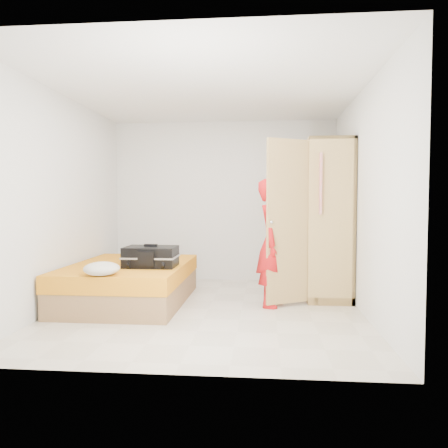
# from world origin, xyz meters

# --- Properties ---
(room) EXTENTS (4.00, 4.02, 2.60)m
(room) POSITION_xyz_m (0.00, 0.00, 1.30)
(room) COLOR beige
(room) RESTS_ON ground
(bed) EXTENTS (1.42, 2.02, 0.50)m
(bed) POSITION_xyz_m (-1.05, 0.27, 0.25)
(bed) COLOR #8C613F
(bed) RESTS_ON ground
(wardrobe) EXTENTS (1.10, 1.47, 2.10)m
(wardrobe) POSITION_xyz_m (1.46, 0.84, 1.00)
(wardrobe) COLOR tan
(wardrobe) RESTS_ON ground
(person) EXTENTS (0.51, 0.65, 1.58)m
(person) POSITION_xyz_m (0.77, 0.25, 0.79)
(person) COLOR red
(person) RESTS_ON ground
(suitcase) EXTENTS (0.64, 0.48, 0.28)m
(suitcase) POSITION_xyz_m (-0.71, 0.04, 0.62)
(suitcase) COLOR black
(suitcase) RESTS_ON bed
(round_cushion) EXTENTS (0.39, 0.39, 0.15)m
(round_cushion) POSITION_xyz_m (-1.08, -0.63, 0.57)
(round_cushion) COLOR beige
(round_cushion) RESTS_ON bed
(pillow) EXTENTS (0.53, 0.28, 0.09)m
(pillow) POSITION_xyz_m (-1.02, 1.12, 0.55)
(pillow) COLOR beige
(pillow) RESTS_ON bed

